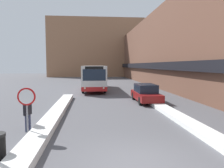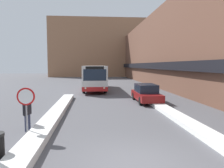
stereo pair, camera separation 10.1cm
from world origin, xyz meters
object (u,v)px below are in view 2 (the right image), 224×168
at_px(pedestrian, 27,111).
at_px(parked_car_front, 146,93).
at_px(city_bus, 94,77).
at_px(stop_sign, 26,102).

bearing_deg(pedestrian, parked_car_front, -28.63).
height_order(city_bus, stop_sign, city_bus).
xyz_separation_m(city_bus, parked_car_front, (4.29, -9.74, -0.90)).
distance_m(parked_car_front, pedestrian, 10.71).
xyz_separation_m(parked_car_front, pedestrian, (-7.61, -7.53, 0.19)).
distance_m(stop_sign, pedestrian, 1.20).
relative_size(parked_car_front, pedestrian, 2.85).
distance_m(city_bus, pedestrian, 17.60).
bearing_deg(city_bus, stop_sign, -99.51).
height_order(city_bus, parked_car_front, city_bus).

